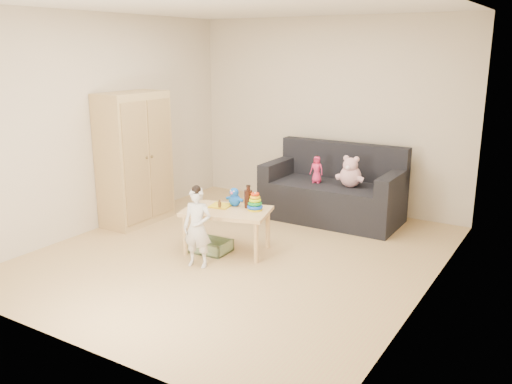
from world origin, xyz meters
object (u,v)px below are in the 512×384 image
Objects in this scene: play_table at (227,231)px; wardrobe at (135,159)px; sofa at (332,201)px; toddler at (197,228)px.

wardrobe is at bearing 170.16° from play_table.
sofa is 1.74m from play_table.
sofa reaches higher than play_table.
toddler is at bearing -26.20° from wardrobe.
wardrobe reaches higher than play_table.
wardrobe reaches higher than sofa.
sofa is at bearing 33.18° from wardrobe.
play_table is (-0.52, -1.66, -0.00)m from sofa.
play_table is 1.13× the size of toddler.
sofa is (2.11, 1.38, -0.59)m from wardrobe.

